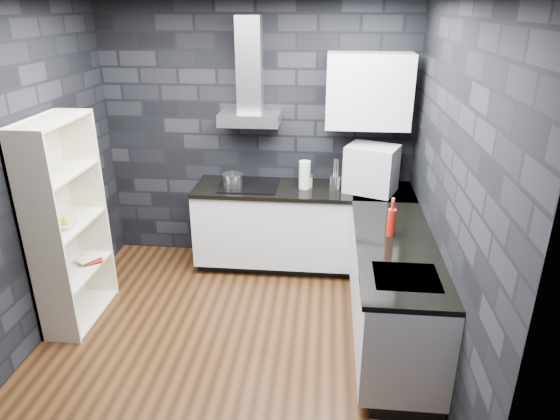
% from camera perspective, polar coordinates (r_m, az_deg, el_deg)
% --- Properties ---
extents(ground, '(3.20, 3.20, 0.00)m').
position_cam_1_polar(ground, '(4.38, -5.31, -14.31)').
color(ground, '#432713').
extents(wall_back, '(3.20, 0.05, 2.70)m').
position_cam_1_polar(wall_back, '(5.26, -2.56, 8.58)').
color(wall_back, black).
rests_on(wall_back, ground).
extents(wall_front, '(3.20, 0.05, 2.70)m').
position_cam_1_polar(wall_front, '(2.33, -14.01, -11.31)').
color(wall_front, black).
rests_on(wall_front, ground).
extents(wall_left, '(0.05, 3.20, 2.70)m').
position_cam_1_polar(wall_left, '(4.35, -27.54, 2.97)').
color(wall_left, black).
rests_on(wall_left, ground).
extents(wall_right, '(0.05, 3.20, 2.70)m').
position_cam_1_polar(wall_right, '(3.76, 18.99, 1.57)').
color(wall_right, black).
rests_on(wall_right, ground).
extents(toekick_back, '(2.18, 0.50, 0.10)m').
position_cam_1_polar(toekick_back, '(5.42, 2.51, -5.75)').
color(toekick_back, black).
rests_on(toekick_back, ground).
extents(toekick_right, '(0.50, 1.78, 0.10)m').
position_cam_1_polar(toekick_right, '(4.41, 12.83, -13.76)').
color(toekick_right, black).
rests_on(toekick_right, ground).
extents(counter_back_cab, '(2.20, 0.60, 0.76)m').
position_cam_1_polar(counter_back_cab, '(5.20, 2.57, -1.78)').
color(counter_back_cab, silver).
rests_on(counter_back_cab, ground).
extents(counter_right_cab, '(0.60, 1.80, 0.76)m').
position_cam_1_polar(counter_right_cab, '(4.17, 12.79, -8.97)').
color(counter_right_cab, silver).
rests_on(counter_right_cab, ground).
extents(counter_back_top, '(2.20, 0.62, 0.04)m').
position_cam_1_polar(counter_back_top, '(5.04, 2.64, 2.33)').
color(counter_back_top, black).
rests_on(counter_back_top, counter_back_cab).
extents(counter_right_top, '(0.62, 1.80, 0.04)m').
position_cam_1_polar(counter_right_top, '(3.97, 13.14, -4.04)').
color(counter_right_top, black).
rests_on(counter_right_top, counter_right_cab).
extents(counter_corner_top, '(0.62, 0.62, 0.04)m').
position_cam_1_polar(counter_corner_top, '(5.07, 11.71, 2.01)').
color(counter_corner_top, black).
rests_on(counter_corner_top, counter_right_cab).
extents(hood_body, '(0.60, 0.34, 0.12)m').
position_cam_1_polar(hood_body, '(5.04, -3.49, 10.37)').
color(hood_body, '#ADADB3').
rests_on(hood_body, wall_back).
extents(hood_chimney, '(0.24, 0.20, 0.90)m').
position_cam_1_polar(hood_chimney, '(5.02, -3.51, 16.24)').
color(hood_chimney, '#ADADB3').
rests_on(hood_chimney, hood_body).
extents(upper_cabinet, '(0.80, 0.35, 0.70)m').
position_cam_1_polar(upper_cabinet, '(4.93, 10.11, 13.24)').
color(upper_cabinet, silver).
rests_on(upper_cabinet, wall_back).
extents(cooktop, '(0.58, 0.50, 0.01)m').
position_cam_1_polar(cooktop, '(5.09, -3.55, 2.85)').
color(cooktop, black).
rests_on(cooktop, counter_back_top).
extents(sink_rim, '(0.44, 0.40, 0.01)m').
position_cam_1_polar(sink_rim, '(3.53, 14.24, -7.45)').
color(sink_rim, '#ADADB3').
rests_on(sink_rim, counter_right_top).
extents(pot, '(0.24, 0.24, 0.12)m').
position_cam_1_polar(pot, '(5.04, -5.43, 3.36)').
color(pot, silver).
rests_on(pot, cooktop).
extents(glass_vase, '(0.15, 0.15, 0.28)m').
position_cam_1_polar(glass_vase, '(4.98, 2.83, 4.04)').
color(glass_vase, white).
rests_on(glass_vase, counter_back_top).
extents(storage_jar, '(0.10, 0.10, 0.11)m').
position_cam_1_polar(storage_jar, '(5.04, 3.19, 3.25)').
color(storage_jar, tan).
rests_on(storage_jar, counter_back_top).
extents(utensil_crock, '(0.13, 0.13, 0.14)m').
position_cam_1_polar(utensil_crock, '(4.98, 6.29, 3.10)').
color(utensil_crock, silver).
rests_on(utensil_crock, counter_back_top).
extents(appliance_garage, '(0.57, 0.51, 0.47)m').
position_cam_1_polar(appliance_garage, '(4.95, 10.41, 4.59)').
color(appliance_garage, '#B1B3B9').
rests_on(appliance_garage, counter_back_top).
extents(red_bottle, '(0.07, 0.07, 0.23)m').
position_cam_1_polar(red_bottle, '(4.05, 12.60, -1.40)').
color(red_bottle, '#AC190F').
rests_on(red_bottle, counter_right_top).
extents(bookshelf, '(0.44, 0.84, 1.80)m').
position_cam_1_polar(bookshelf, '(4.55, -23.13, -1.57)').
color(bookshelf, beige).
rests_on(bookshelf, ground).
extents(fruit_bowl, '(0.25, 0.25, 0.06)m').
position_cam_1_polar(fruit_bowl, '(4.49, -23.54, -1.44)').
color(fruit_bowl, white).
rests_on(fruit_bowl, bookshelf).
extents(book_red, '(0.15, 0.11, 0.22)m').
position_cam_1_polar(book_red, '(4.81, -21.77, -4.39)').
color(book_red, maroon).
rests_on(book_red, bookshelf).
extents(book_second, '(0.14, 0.10, 0.22)m').
position_cam_1_polar(book_second, '(4.86, -21.64, -3.80)').
color(book_second, '#B2B2B2').
rests_on(book_second, bookshelf).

